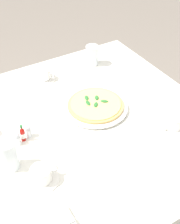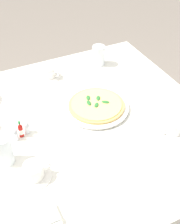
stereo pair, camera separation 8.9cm
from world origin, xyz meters
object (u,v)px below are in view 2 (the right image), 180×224
Objects in this scene: coffee_cup_right_edge at (173,127)px; coffee_cup_left_edge at (34,172)px; water_glass_far_left at (5,152)px; water_glass_center_back at (99,56)px; salt_shaker at (27,128)px; pizza_plate at (96,107)px; pizza at (96,105)px; coffee_cup_near_left at (48,73)px; pepper_shaker at (15,135)px; hot_sauce_bottle at (21,130)px.

coffee_cup_right_edge reaches higher than coffee_cup_left_edge.
coffee_cup_right_edge is at bearing -12.43° from water_glass_far_left.
water_glass_center_back is 0.65m from salt_shaker.
coffee_cup_right_edge is 2.36× the size of salt_shaker.
pizza_plate is 2.36× the size of water_glass_far_left.
salt_shaker reaches higher than pizza.
coffee_cup_left_edge is 0.84m from water_glass_center_back.
coffee_cup_right_edge is at bearing -52.03° from pizza.
coffee_cup_near_left is at bearing 107.59° from pizza.
pepper_shaker is at bearing -126.79° from coffee_cup_near_left.
coffee_cup_near_left is 0.66m from coffee_cup_left_edge.
water_glass_center_back is at bearing 34.39° from salt_shaker.
coffee_cup_near_left reaches higher than pizza_plate.
water_glass_far_left is (-0.65, -0.49, 0.01)m from water_glass_center_back.
salt_shaker is (-0.34, -0.01, 0.01)m from pizza_plate.
coffee_cup_near_left is at bearing 117.69° from coffee_cup_right_edge.
coffee_cup_near_left is at bearing -179.49° from water_glass_center_back.
salt_shaker is at bearing -145.61° from water_glass_center_back.
coffee_cup_right_edge reaches higher than pepper_shaker.
coffee_cup_near_left is 0.60m from water_glass_far_left.
coffee_cup_left_edge is at bearing -94.37° from hot_sauce_bottle.
hot_sauce_bottle is (-0.56, -0.37, -0.02)m from water_glass_center_back.
coffee_cup_left_edge is 0.14m from water_glass_far_left.
pizza_plate is 0.01m from pizza.
coffee_cup_near_left is 2.31× the size of pepper_shaker.
coffee_cup_right_edge is at bearing -51.99° from pizza_plate.
pepper_shaker is (-0.06, -0.02, 0.00)m from salt_shaker.
water_glass_center_back reaches higher than pizza_plate.
water_glass_far_left is (-0.07, 0.12, 0.03)m from coffee_cup_left_edge.
coffee_cup_right_edge is at bearing -87.33° from water_glass_center_back.
coffee_cup_left_edge is (-0.39, -0.25, 0.02)m from pizza_plate.
coffee_cup_right_edge is 0.70m from water_glass_far_left.
water_glass_far_left is (-0.35, -0.48, 0.03)m from coffee_cup_near_left.
coffee_cup_left_edge reaches higher than pepper_shaker.
hot_sauce_bottle is 1.48× the size of pepper_shaker.
pizza_plate is at bearing -72.44° from coffee_cup_near_left.
coffee_cup_right_edge is at bearing -23.96° from hot_sauce_bottle.
coffee_cup_right_edge is (0.33, -0.63, 0.00)m from coffee_cup_near_left.
coffee_cup_left_edge is at bearing -114.52° from coffee_cup_near_left.
pizza_plate is at bearing 3.37° from hot_sauce_bottle.
hot_sauce_bottle is at bearing -124.71° from coffee_cup_near_left.
hot_sauce_bottle is 1.48× the size of salt_shaker.
water_glass_center_back is at bearing 36.68° from water_glass_far_left.
pizza_plate is 2.32× the size of coffee_cup_near_left.
coffee_cup_left_edge is (-0.61, 0.03, -0.00)m from coffee_cup_right_edge.
water_glass_center_back reaches higher than salt_shaker.
coffee_cup_near_left is at bearing 65.48° from coffee_cup_left_edge.
salt_shaker is at bearing 154.16° from coffee_cup_right_edge.
pizza is 0.34m from salt_shaker.
coffee_cup_near_left is 0.72m from coffee_cup_right_edge.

